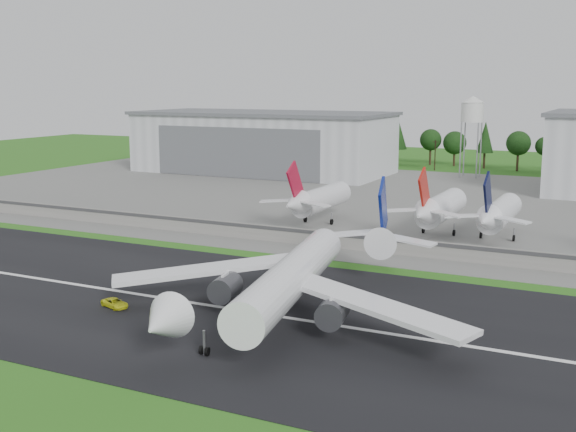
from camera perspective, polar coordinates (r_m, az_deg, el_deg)
The scene contains 14 objects.
ground at distance 100.61m, azimuth -6.27°, elevation -9.10°, with size 600.00×600.00×0.00m, color #226417.
runway at distance 108.69m, azimuth -3.42°, elevation -7.53°, with size 320.00×60.00×0.10m, color black.
runway_centerline at distance 108.67m, azimuth -3.42°, elevation -7.50°, with size 220.00×1.00×0.02m, color white.
apron at distance 208.95m, azimuth 11.67°, elevation 0.95°, with size 320.00×150.00×0.10m, color slate.
blast_fence at distance 147.64m, azimuth 5.24°, elevation -2.04°, with size 240.00×0.61×3.50m.
hangar_west at distance 278.60m, azimuth -1.99°, elevation 5.87°, with size 97.00×44.00×23.20m.
water_tower at distance 270.84m, azimuth 14.37°, elevation 8.16°, with size 8.40×8.40×29.40m.
utility_poles at distance 286.39m, azimuth 15.76°, elevation 3.27°, with size 230.00×3.00×12.00m, color black, non-canonical shape.
treeline at distance 301.06m, azimuth 16.29°, elevation 3.57°, with size 320.00×16.00×22.00m, color black, non-canonical shape.
main_airliner at distance 103.52m, azimuth 0.09°, elevation -5.63°, with size 56.24×59.00×18.17m.
ground_vehicle at distance 113.08m, azimuth -13.52°, elevation -6.70°, with size 2.27×4.93×1.37m, color yellow.
parked_jet_red_a at distance 173.25m, azimuth 2.24°, elevation 1.31°, with size 7.36×31.29×16.69m.
parked_jet_red_b at distance 163.62m, azimuth 11.75°, elevation 0.59°, with size 7.36×31.29×16.79m.
parked_jet_navy at distance 160.95m, azimuth 16.20°, elevation 0.17°, with size 7.36×31.29×16.59m.
Camera 1 is at (51.46, -79.75, 33.39)m, focal length 45.00 mm.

